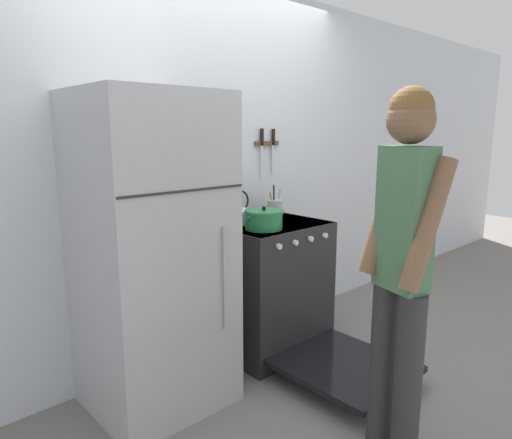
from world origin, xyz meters
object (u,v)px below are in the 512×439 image
object	(u,v)px
tea_kettle	(241,214)
utensil_jar	(275,208)
stove_range	(272,288)
dutch_oven_pot	(264,219)
person	(402,259)
refrigerator	(153,254)

from	to	relation	value
tea_kettle	utensil_jar	distance (m)	0.34
utensil_jar	stove_range	bearing A→B (deg)	-137.88
stove_range	dutch_oven_pot	bearing A→B (deg)	-153.55
dutch_oven_pot	tea_kettle	distance (m)	0.24
person	dutch_oven_pot	bearing A→B (deg)	6.52
stove_range	utensil_jar	size ratio (longest dim) A/B	5.59
stove_range	tea_kettle	distance (m)	0.57
refrigerator	stove_range	size ratio (longest dim) A/B	1.30
tea_kettle	person	world-z (taller)	person
stove_range	utensil_jar	bearing A→B (deg)	42.12
stove_range	tea_kettle	bearing A→B (deg)	133.58
utensil_jar	refrigerator	bearing A→B (deg)	-171.74
dutch_oven_pot	utensil_jar	bearing A→B (deg)	35.43
tea_kettle	person	bearing A→B (deg)	-98.61
dutch_oven_pot	person	world-z (taller)	person
stove_range	dutch_oven_pot	world-z (taller)	dutch_oven_pot
refrigerator	dutch_oven_pot	xyz separation A→B (m)	(0.76, -0.09, 0.11)
refrigerator	tea_kettle	size ratio (longest dim) A/B	7.15
tea_kettle	utensil_jar	xyz separation A→B (m)	(0.34, 0.01, 0.00)
tea_kettle	utensil_jar	size ratio (longest dim) A/B	1.02
refrigerator	dutch_oven_pot	size ratio (longest dim) A/B	5.94
refrigerator	person	world-z (taller)	refrigerator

